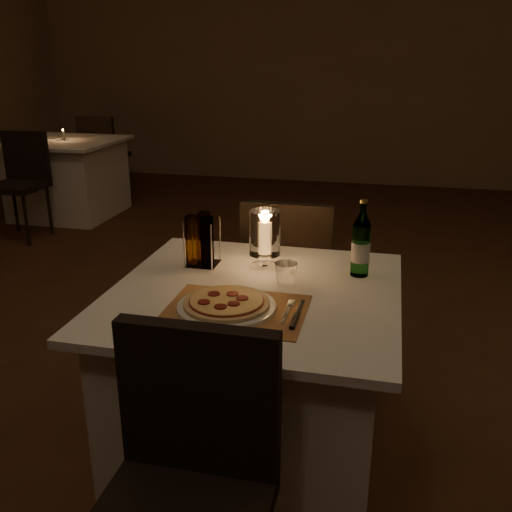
% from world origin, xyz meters
% --- Properties ---
extents(floor, '(8.00, 10.00, 0.02)m').
position_xyz_m(floor, '(0.00, 0.00, -0.01)').
color(floor, '#4A2817').
rests_on(floor, ground).
extents(wall_back, '(8.00, 0.02, 3.00)m').
position_xyz_m(wall_back, '(0.00, 5.01, 1.50)').
color(wall_back, '#886A4F').
rests_on(wall_back, ground).
extents(main_table, '(1.00, 1.00, 0.74)m').
position_xyz_m(main_table, '(0.01, -0.31, 0.37)').
color(main_table, white).
rests_on(main_table, ground).
extents(chair_near, '(0.42, 0.42, 0.90)m').
position_xyz_m(chair_near, '(0.01, -1.02, 0.55)').
color(chair_near, black).
rests_on(chair_near, ground).
extents(chair_far, '(0.42, 0.42, 0.90)m').
position_xyz_m(chair_far, '(0.01, 0.40, 0.55)').
color(chair_far, black).
rests_on(chair_far, ground).
extents(placemat, '(0.45, 0.34, 0.00)m').
position_xyz_m(placemat, '(-0.01, -0.49, 0.74)').
color(placemat, '#A86C3A').
rests_on(placemat, main_table).
extents(plate, '(0.32, 0.32, 0.01)m').
position_xyz_m(plate, '(-0.04, -0.49, 0.75)').
color(plate, white).
rests_on(plate, placemat).
extents(pizza, '(0.28, 0.28, 0.02)m').
position_xyz_m(pizza, '(-0.04, -0.49, 0.77)').
color(pizza, '#D8B77F').
rests_on(pizza, plate).
extents(fork, '(0.02, 0.18, 0.00)m').
position_xyz_m(fork, '(0.16, -0.46, 0.75)').
color(fork, silver).
rests_on(fork, placemat).
extents(knife, '(0.02, 0.22, 0.01)m').
position_xyz_m(knife, '(0.19, -0.52, 0.75)').
color(knife, black).
rests_on(knife, placemat).
extents(tumbler, '(0.08, 0.08, 0.08)m').
position_xyz_m(tumbler, '(0.11, -0.24, 0.78)').
color(tumbler, white).
rests_on(tumbler, main_table).
extents(water_bottle, '(0.07, 0.07, 0.29)m').
position_xyz_m(water_bottle, '(0.36, -0.08, 0.86)').
color(water_bottle, '#5CA95B').
rests_on(water_bottle, main_table).
extents(hurricane_candle, '(0.12, 0.12, 0.23)m').
position_xyz_m(hurricane_candle, '(-0.00, -0.09, 0.87)').
color(hurricane_candle, white).
rests_on(hurricane_candle, main_table).
extents(cruet_caddy, '(0.12, 0.12, 0.21)m').
position_xyz_m(cruet_caddy, '(-0.24, -0.12, 0.84)').
color(cruet_caddy, white).
rests_on(cruet_caddy, main_table).
extents(neighbor_table_left, '(1.00, 1.00, 0.74)m').
position_xyz_m(neighbor_table_left, '(-2.63, 2.85, 0.37)').
color(neighbor_table_left, white).
rests_on(neighbor_table_left, ground).
extents(neighbor_chair_la, '(0.42, 0.42, 0.90)m').
position_xyz_m(neighbor_chair_la, '(-2.63, 2.14, 0.55)').
color(neighbor_chair_la, black).
rests_on(neighbor_chair_la, ground).
extents(neighbor_chair_lb, '(0.42, 0.42, 0.90)m').
position_xyz_m(neighbor_chair_lb, '(-2.63, 3.57, 0.55)').
color(neighbor_chair_lb, black).
rests_on(neighbor_chair_lb, ground).
extents(neighbor_candle_left, '(0.03, 0.03, 0.11)m').
position_xyz_m(neighbor_candle_left, '(-2.63, 2.85, 0.79)').
color(neighbor_candle_left, white).
rests_on(neighbor_candle_left, neighbor_table_left).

